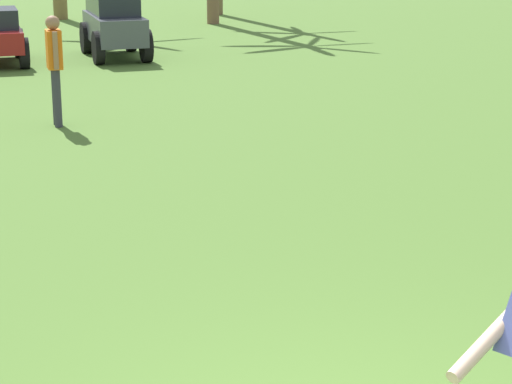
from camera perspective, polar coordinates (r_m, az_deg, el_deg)
name	(u,v)px	position (r m, az deg, el deg)	size (l,w,h in m)	color
teammate_midfield	(55,60)	(14.38, -11.44, 7.40)	(0.22, 0.49, 1.56)	#33333D
parked_car_slot_d	(114,22)	(21.03, -8.12, 9.58)	(1.22, 2.43, 1.34)	#474C51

